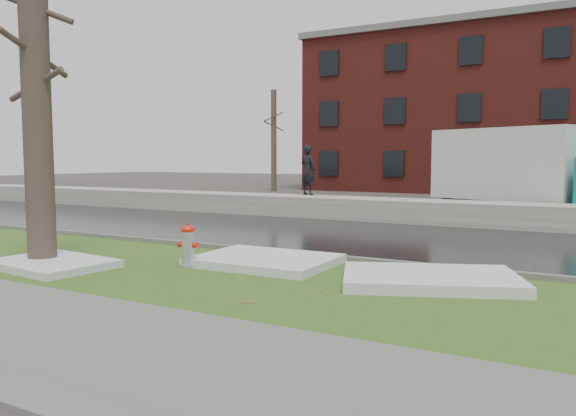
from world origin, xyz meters
The scene contains 17 objects.
ground centered at (0.00, 0.00, 0.00)m, with size 120.00×120.00×0.00m, color #47423D.
verge centered at (0.00, -1.25, 0.02)m, with size 60.00×4.50×0.04m, color #32511B.
sidewalk centered at (0.00, -5.00, 0.03)m, with size 60.00×3.00×0.05m, color slate.
road centered at (0.00, 4.50, 0.01)m, with size 60.00×7.00×0.03m, color black.
parking_lot centered at (0.00, 13.00, 0.01)m, with size 60.00×9.00×0.03m, color slate.
curb centered at (0.00, 1.00, 0.07)m, with size 60.00×0.15×0.14m, color slate.
snowbank centered at (0.00, 8.70, 0.38)m, with size 60.00×1.60×0.75m, color #BAB6AA.
brick_building centered at (2.00, 30.00, 5.00)m, with size 26.00×12.00×10.00m, color maroon.
bg_tree_left centered at (-12.00, 22.00, 3.33)m, with size 1.40×1.62×6.50m.
bg_tree_center centered at (-6.00, 26.00, 3.33)m, with size 1.40×1.62×6.50m.
fire_hydrant centered at (-0.27, -1.06, 0.49)m, with size 0.42×0.37×0.84m.
tree centered at (-2.95, -2.20, 3.42)m, with size 1.39×1.66×6.71m.
box_truck centered at (4.62, 11.19, 1.66)m, with size 9.27×5.09×3.14m.
worker centered at (-3.03, 9.30, 1.68)m, with size 0.68×0.44×1.85m, color black.
snow_patch_near centered at (0.85, -0.10, 0.12)m, with size 2.60×2.00×0.16m, color silver.
snow_patch_far centered at (-2.52, -2.31, 0.11)m, with size 2.20×1.60×0.14m, color silver.
snow_patch_side centered at (4.12, -0.26, 0.13)m, with size 2.80×1.80×0.18m, color silver.
Camera 1 is at (6.49, -9.30, 2.09)m, focal length 35.00 mm.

